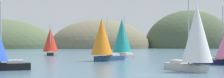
{
  "coord_description": "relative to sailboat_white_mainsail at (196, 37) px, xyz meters",
  "views": [
    {
      "loc": [
        -7.61,
        -27.36,
        3.18
      ],
      "look_at": [
        0.0,
        35.58,
        4.06
      ],
      "focal_mm": 44.34,
      "sensor_mm": 36.0,
      "label": 1
    }
  ],
  "objects": [
    {
      "name": "sailboat_scarlet_sail",
      "position": [
        -20.15,
        44.79,
        -0.04
      ],
      "size": [
        4.27,
        6.77,
        8.34
      ],
      "color": "black",
      "rests_on": "ground_plane"
    },
    {
      "name": "sailboat_teal_sail",
      "position": [
        -2.99,
        32.79,
        0.72
      ],
      "size": [
        5.09,
        8.08,
        8.94
      ],
      "color": "white",
      "rests_on": "ground_plane"
    },
    {
      "name": "headland_right",
      "position": [
        54.82,
        133.32,
        -3.87
      ],
      "size": [
        56.27,
        44.0,
        46.09
      ],
      "primitive_type": "ellipsoid",
      "color": "#425138",
      "rests_on": "ground_plane"
    },
    {
      "name": "sailboat_white_mainsail",
      "position": [
        0.0,
        0.0,
        0.0
      ],
      "size": [
        4.72,
        6.62,
        8.18
      ],
      "color": "#B7B2A8",
      "rests_on": "ground_plane"
    },
    {
      "name": "headland_center",
      "position": [
        -0.18,
        133.32,
        -3.87
      ],
      "size": [
        59.59,
        44.0,
        33.46
      ],
      "primitive_type": "ellipsoid",
      "color": "#6B664C",
      "rests_on": "ground_plane"
    },
    {
      "name": "ground_plane",
      "position": [
        -5.18,
        -1.68,
        -3.87
      ],
      "size": [
        360.0,
        360.0,
        0.0
      ],
      "primitive_type": "plane",
      "color": "#426075"
    },
    {
      "name": "sailboat_orange_sail",
      "position": [
        -8.65,
        19.01,
        0.04
      ],
      "size": [
        7.1,
        6.45,
        7.69
      ],
      "color": "navy",
      "rests_on": "ground_plane"
    }
  ]
}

